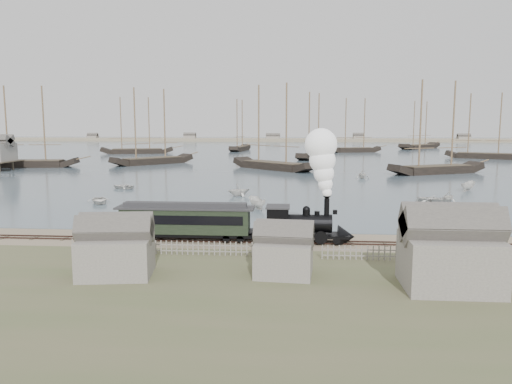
{
  "coord_description": "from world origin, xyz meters",
  "views": [
    {
      "loc": [
        2.67,
        -46.88,
        10.93
      ],
      "look_at": [
        -1.42,
        6.37,
        3.5
      ],
      "focal_mm": 35.0,
      "sensor_mm": 36.0,
      "label": 1
    }
  ],
  "objects": [
    {
      "name": "rowboat_3",
      "position": [
        21.92,
        22.61,
        0.5
      ],
      "size": [
        4.23,
        5.01,
        0.89
      ],
      "primitive_type": "imported",
      "rotation": [
        0.0,
        0.0,
        1.26
      ],
      "color": "silver",
      "rests_on": "harbor_water"
    },
    {
      "name": "beached_dinghy",
      "position": [
        -11.7,
        0.56,
        0.34
      ],
      "size": [
        2.77,
        3.59,
        0.69
      ],
      "primitive_type": "imported",
      "rotation": [
        0.0,
        0.0,
        1.7
      ],
      "color": "silver",
      "rests_on": "ground"
    },
    {
      "name": "shed_mid",
      "position": [
        2.0,
        -12.0,
        0.0
      ],
      "size": [
        4.0,
        3.5,
        3.6
      ],
      "primitive_type": null,
      "color": "slate",
      "rests_on": "ground"
    },
    {
      "name": "rowboat_6",
      "position": [
        -25.76,
        33.48,
        0.46
      ],
      "size": [
        3.75,
        4.5,
        0.8
      ],
      "primitive_type": "imported",
      "rotation": [
        0.0,
        0.0,
        4.43
      ],
      "color": "silver",
      "rests_on": "harbor_water"
    },
    {
      "name": "schooner_9",
      "position": [
        55.67,
        169.55,
        10.06
      ],
      "size": [
        21.96,
        22.99,
        20.0
      ],
      "primitive_type": null,
      "rotation": [
        0.0,
        0.0,
        0.82
      ],
      "color": "black",
      "rests_on": "harbor_water"
    },
    {
      "name": "rowboat_0",
      "position": [
        -23.72,
        18.24,
        0.5
      ],
      "size": [
        5.13,
        4.6,
        0.88
      ],
      "primitive_type": "imported",
      "rotation": [
        0.0,
        0.0,
        0.47
      ],
      "color": "silver",
      "rests_on": "harbor_water"
    },
    {
      "name": "schooner_1",
      "position": [
        -34.79,
        82.68,
        10.06
      ],
      "size": [
        19.54,
        20.5,
        20.0
      ],
      "primitive_type": null,
      "rotation": [
        0.0,
        0.0,
        0.82
      ],
      "color": "black",
      "rests_on": "harbor_water"
    },
    {
      "name": "harbor_water",
      "position": [
        0.0,
        170.0,
        0.03
      ],
      "size": [
        600.0,
        336.0,
        0.06
      ],
      "primitive_type": "cube",
      "color": "#435260",
      "rests_on": "ground"
    },
    {
      "name": "schooner_2",
      "position": [
        -2.22,
        70.24,
        10.06
      ],
      "size": [
        21.36,
        20.68,
        20.0
      ],
      "primitive_type": null,
      "rotation": [
        0.0,
        0.0,
        -0.76
      ],
      "color": "black",
      "rests_on": "harbor_water"
    },
    {
      "name": "locomotive",
      "position": [
        4.86,
        -2.0,
        4.64
      ],
      "size": [
        8.08,
        3.02,
        10.08
      ],
      "color": "black",
      "rests_on": "ground"
    },
    {
      "name": "schooner_4",
      "position": [
        33.41,
        63.14,
        10.06
      ],
      "size": [
        22.68,
        14.44,
        20.0
      ],
      "primitive_type": null,
      "rotation": [
        0.0,
        0.0,
        0.44
      ],
      "color": "black",
      "rests_on": "harbor_water"
    },
    {
      "name": "rowboat_4",
      "position": [
        24.18,
        23.82,
        0.75
      ],
      "size": [
        3.47,
        3.45,
        1.39
      ],
      "primitive_type": "imported",
      "rotation": [
        0.0,
        0.0,
        5.53
      ],
      "color": "silver",
      "rests_on": "harbor_water"
    },
    {
      "name": "picket_fence_west",
      "position": [
        -6.5,
        -7.0,
        0.0
      ],
      "size": [
        19.0,
        0.1,
        1.2
      ],
      "primitive_type": null,
      "color": "slate",
      "rests_on": "ground"
    },
    {
      "name": "rail_track",
      "position": [
        0.0,
        -2.0,
        0.04
      ],
      "size": [
        120.0,
        1.8,
        0.16
      ],
      "color": "#37231E",
      "rests_on": "ground"
    },
    {
      "name": "rowboat_7",
      "position": [
        16.06,
        51.97,
        0.9
      ],
      "size": [
        3.77,
        3.46,
        1.68
      ],
      "primitive_type": "imported",
      "rotation": [
        0.0,
        0.0,
        0.25
      ],
      "color": "silver",
      "rests_on": "harbor_water"
    },
    {
      "name": "picket_fence_east",
      "position": [
        12.5,
        -7.5,
        0.0
      ],
      "size": [
        15.0,
        0.1,
        1.2
      ],
      "primitive_type": null,
      "color": "slate",
      "rests_on": "ground"
    },
    {
      "name": "passenger_coach",
      "position": [
        -7.36,
        -2.0,
        1.98
      ],
      "size": [
        12.82,
        2.47,
        3.11
      ],
      "color": "black",
      "rests_on": "ground"
    },
    {
      "name": "schooner_8",
      "position": [
        25.26,
        140.68,
        10.06
      ],
      "size": [
        19.26,
        8.54,
        20.0
      ],
      "primitive_type": null,
      "rotation": [
        0.0,
        0.0,
        0.23
      ],
      "color": "black",
      "rests_on": "harbor_water"
    },
    {
      "name": "rowboat_2",
      "position": [
        -2.02,
        15.61,
        0.8
      ],
      "size": [
        4.05,
        3.01,
        1.47
      ],
      "primitive_type": "imported",
      "rotation": [
        0.0,
        0.0,
        3.61
      ],
      "color": "silver",
      "rests_on": "harbor_water"
    },
    {
      "name": "schooner_3",
      "position": [
        8.67,
        105.63,
        10.06
      ],
      "size": [
        12.19,
        19.71,
        20.0
      ],
      "primitive_type": null,
      "rotation": [
        0.0,
        0.0,
        1.15
      ],
      "color": "black",
      "rests_on": "harbor_water"
    },
    {
      "name": "shed_right",
      "position": [
        13.0,
        -14.0,
        0.0
      ],
      "size": [
        6.0,
        5.0,
        5.1
      ],
      "primitive_type": null,
      "color": "slate",
      "rests_on": "ground"
    },
    {
      "name": "rowboat_1",
      "position": [
        -5.57,
        26.56,
        0.97
      ],
      "size": [
        4.27,
        4.46,
        1.83
      ],
      "primitive_type": "imported",
      "rotation": [
        0.0,
        0.0,
        2.06
      ],
      "color": "silver",
      "rests_on": "harbor_water"
    },
    {
      "name": "schooner_0",
      "position": [
        -62.62,
        71.37,
        10.06
      ],
      "size": [
        23.82,
        8.47,
        20.0
      ],
      "primitive_type": null,
      "rotation": [
        0.0,
        0.0,
        0.14
      ],
      "color": "black",
      "rests_on": "harbor_water"
    },
    {
      "name": "schooner_7",
      "position": [
        -18.5,
        147.36,
        10.06
      ],
      "size": [
        7.48,
        19.27,
        20.0
      ],
      "primitive_type": null,
      "rotation": [
        0.0,
        0.0,
        1.4
      ],
      "color": "black",
      "rests_on": "harbor_water"
    },
    {
      "name": "schooner_5",
      "position": [
        60.66,
        110.56,
        10.06
      ],
      "size": [
        22.34,
        14.12,
        20.0
      ],
      "primitive_type": null,
      "rotation": [
        0.0,
        0.0,
        -0.44
      ],
      "color": "black",
      "rests_on": "harbor_water"
    },
    {
      "name": "rowboat_5",
      "position": [
        30.56,
        34.89,
        0.83
      ],
      "size": [
        4.03,
        3.68,
        1.54
      ],
      "primitive_type": "imported",
      "rotation": [
        0.0,
        0.0,
        2.45
      ],
      "color": "silver",
      "rests_on": "harbor_water"
    },
    {
      "name": "schooner_6",
      "position": [
        -53.06,
        126.95,
        10.06
      ],
      "size": [
        25.77,
        11.65,
        20.0
      ],
      "primitive_type": null,
      "rotation": [
        0.0,
        0.0,
        0.24
      ],
      "color": "black",
      "rests_on": "harbor_water"
    },
    {
      "name": "ground",
      "position": [
        0.0,
        0.0,
        0.0
      ],
      "size": [
        600.0,
        600.0,
        0.0
      ],
      "primitive_type": "plane",
      "color": "gray",
      "rests_on": "ground"
    },
    {
      "name": "far_spit",
      "position": [
        0.0,
        250.0,
        0.0
      ],
      "size": [
        500.0,
        20.0,
        1.8
      ],
      "primitive_type": "cube",
      "color": "tan",
      "rests_on": "ground"
    },
    {
      "name": "shed_left",
      "position": [
        -10.0,
        -13.0,
        0.0
      ],
      "size": [
        5.0,
        4.0,
        4.1
      ],
      "primitive_type": null,
      "color": "slate",
      "rests_on": "ground"
    }
  ]
}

